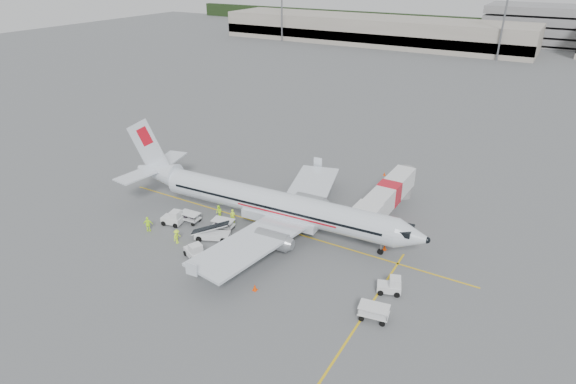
# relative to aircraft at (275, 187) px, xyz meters

# --- Properties ---
(ground) EXTENTS (360.00, 360.00, 0.00)m
(ground) POSITION_rel_aircraft_xyz_m (0.53, -0.07, -5.06)
(ground) COLOR #56595B
(stripe_lead) EXTENTS (44.00, 0.20, 0.01)m
(stripe_lead) POSITION_rel_aircraft_xyz_m (0.53, -0.07, -5.06)
(stripe_lead) COLOR yellow
(stripe_lead) RESTS_ON ground
(stripe_cross) EXTENTS (0.20, 20.00, 0.01)m
(stripe_cross) POSITION_rel_aircraft_xyz_m (14.53, -8.07, -5.06)
(stripe_cross) COLOR yellow
(stripe_cross) RESTS_ON ground
(terminal_west) EXTENTS (110.00, 22.00, 9.00)m
(terminal_west) POSITION_rel_aircraft_xyz_m (-39.47, 129.93, -0.56)
(terminal_west) COLOR gray
(terminal_west) RESTS_ON ground
(treeline) EXTENTS (300.00, 3.00, 6.00)m
(treeline) POSITION_rel_aircraft_xyz_m (0.53, 174.93, -2.06)
(treeline) COLOR black
(treeline) RESTS_ON ground
(mast_west) EXTENTS (3.20, 1.20, 22.00)m
(mast_west) POSITION_rel_aircraft_xyz_m (-69.47, 117.93, 5.94)
(mast_west) COLOR slate
(mast_west) RESTS_ON ground
(mast_center) EXTENTS (3.20, 1.20, 22.00)m
(mast_center) POSITION_rel_aircraft_xyz_m (5.53, 117.93, 5.94)
(mast_center) COLOR slate
(mast_center) RESTS_ON ground
(aircraft) EXTENTS (38.26, 30.77, 10.12)m
(aircraft) POSITION_rel_aircraft_xyz_m (0.00, 0.00, 0.00)
(aircraft) COLOR white
(aircraft) RESTS_ON ground
(jet_bridge) EXTENTS (3.36, 16.49, 4.32)m
(jet_bridge) POSITION_rel_aircraft_xyz_m (10.15, 8.81, -2.90)
(jet_bridge) COLOR white
(jet_bridge) RESTS_ON ground
(belt_loader) EXTENTS (5.34, 3.71, 2.71)m
(belt_loader) POSITION_rel_aircraft_xyz_m (-4.64, -5.65, -3.70)
(belt_loader) COLOR white
(belt_loader) RESTS_ON ground
(tug_fore) EXTENTS (2.45, 1.88, 1.68)m
(tug_fore) POSITION_rel_aircraft_xyz_m (15.29, -4.95, -4.22)
(tug_fore) COLOR white
(tug_fore) RESTS_ON ground
(tug_mid) EXTENTS (2.62, 2.13, 1.76)m
(tug_mid) POSITION_rel_aircraft_xyz_m (-4.03, -9.48, -4.18)
(tug_mid) COLOR white
(tug_mid) RESTS_ON ground
(tug_aft) EXTENTS (2.49, 1.71, 1.77)m
(tug_aft) POSITION_rel_aircraft_xyz_m (-10.71, -5.44, -4.18)
(tug_aft) COLOR white
(tug_aft) RESTS_ON ground
(cart_loaded_a) EXTENTS (2.67, 1.85, 1.28)m
(cart_loaded_a) POSITION_rel_aircraft_xyz_m (-4.83, -3.47, -4.42)
(cart_loaded_a) COLOR white
(cart_loaded_a) RESTS_ON ground
(cart_loaded_b) EXTENTS (2.45, 1.53, 1.24)m
(cart_loaded_b) POSITION_rel_aircraft_xyz_m (-9.21, -4.06, -4.44)
(cart_loaded_b) COLOR white
(cart_loaded_b) RESTS_ON ground
(cart_empty_a) EXTENTS (2.92, 2.31, 1.33)m
(cart_empty_a) POSITION_rel_aircraft_xyz_m (-0.56, -6.14, -4.40)
(cart_empty_a) COLOR white
(cart_empty_a) RESTS_ON ground
(cart_empty_b) EXTENTS (2.77, 1.91, 1.34)m
(cart_empty_b) POSITION_rel_aircraft_xyz_m (15.37, -9.08, -4.39)
(cart_empty_b) COLOR white
(cart_empty_b) RESTS_ON ground
(cone_nose) EXTENTS (0.40, 0.40, 0.65)m
(cone_nose) POSITION_rel_aircraft_xyz_m (12.47, 1.72, -4.74)
(cone_nose) COLOR #FF4002
(cone_nose) RESTS_ON ground
(cone_port) EXTENTS (0.34, 0.34, 0.55)m
(cone_port) POSITION_rel_aircraft_xyz_m (5.78, 20.16, -4.79)
(cone_port) COLOR #FF4002
(cone_port) RESTS_ON ground
(cone_stbd) EXTENTS (0.41, 0.41, 0.68)m
(cone_stbd) POSITION_rel_aircraft_xyz_m (4.42, -10.91, -4.72)
(cone_stbd) COLOR #FF4002
(cone_stbd) RESTS_ON ground
(crew_a) EXTENTS (0.70, 0.55, 1.70)m
(crew_a) POSITION_rel_aircraft_xyz_m (-4.87, -1.57, -4.21)
(crew_a) COLOR #C2F624
(crew_a) RESTS_ON ground
(crew_b) EXTENTS (0.97, 0.86, 1.66)m
(crew_b) POSITION_rel_aircraft_xyz_m (-6.89, -1.57, -4.23)
(crew_b) COLOR #C2F624
(crew_b) RESTS_ON ground
(crew_c) EXTENTS (0.69, 1.11, 1.64)m
(crew_c) POSITION_rel_aircraft_xyz_m (-7.38, -8.28, -4.24)
(crew_c) COLOR #C2F624
(crew_c) RESTS_ON ground
(crew_d) EXTENTS (1.14, 0.96, 1.83)m
(crew_d) POSITION_rel_aircraft_xyz_m (-11.90, -8.01, -4.15)
(crew_d) COLOR #C2F624
(crew_d) RESTS_ON ground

